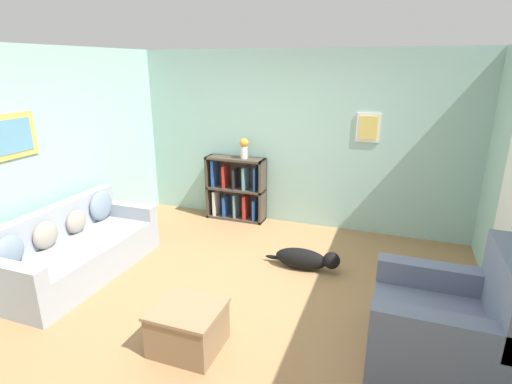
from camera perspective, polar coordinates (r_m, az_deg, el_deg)
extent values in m
plane|color=#997047|center=(4.48, -1.80, -14.41)|extent=(14.00, 14.00, 0.00)
cube|color=#93BCB2|center=(6.03, 6.05, 7.36)|extent=(5.60, 0.10, 2.60)
cube|color=silver|center=(5.78, 15.76, 8.84)|extent=(0.32, 0.02, 0.40)
cube|color=#DBBC56|center=(5.76, 15.75, 8.83)|extent=(0.24, 0.01, 0.32)
cube|color=#93BCB2|center=(5.41, -28.00, 4.13)|extent=(0.10, 5.00, 2.60)
cube|color=gold|center=(5.05, -31.40, 6.83)|extent=(0.02, 0.56, 0.48)
cube|color=#568EAD|center=(5.04, -31.31, 6.83)|extent=(0.01, 0.44, 0.36)
cube|color=white|center=(4.55, 32.44, -2.49)|extent=(0.02, 0.84, 2.05)
cube|color=#9399A3|center=(5.20, -23.73, -8.67)|extent=(0.85, 1.96, 0.40)
cube|color=#9399A3|center=(5.29, -27.02, -4.00)|extent=(0.16, 1.96, 0.40)
cube|color=#9399A3|center=(4.56, -31.93, -9.70)|extent=(0.85, 0.16, 0.18)
cube|color=#9399A3|center=(5.71, -18.00, -2.48)|extent=(0.85, 0.16, 0.18)
ellipsoid|color=slate|center=(4.81, -31.83, -7.25)|extent=(0.14, 0.34, 0.34)
ellipsoid|color=gray|center=(5.08, -27.86, -5.47)|extent=(0.14, 0.32, 0.32)
ellipsoid|color=gray|center=(5.37, -24.32, -3.91)|extent=(0.14, 0.29, 0.29)
ellipsoid|color=slate|center=(5.66, -21.24, -1.84)|extent=(0.14, 0.40, 0.40)
cube|color=#42382D|center=(6.50, -6.58, 0.87)|extent=(0.04, 0.28, 1.00)
cube|color=#42382D|center=(6.17, 0.94, 0.04)|extent=(0.04, 0.28, 1.00)
cube|color=#42382D|center=(6.44, -2.47, 0.80)|extent=(0.94, 0.02, 1.00)
cube|color=#42382D|center=(6.48, -2.86, -3.62)|extent=(0.94, 0.28, 0.04)
cube|color=#42382D|center=(6.32, -2.92, 0.46)|extent=(0.94, 0.28, 0.04)
cube|color=#42382D|center=(6.19, -2.99, 4.74)|extent=(0.94, 0.28, 0.04)
cube|color=silver|center=(6.53, -5.70, -1.56)|extent=(0.04, 0.21, 0.42)
cube|color=#234C9E|center=(6.39, -5.93, 2.73)|extent=(0.04, 0.21, 0.42)
cube|color=#234C9E|center=(6.48, -4.32, -2.05)|extent=(0.04, 0.21, 0.34)
cube|color=#B22823|center=(6.32, -4.39, 2.26)|extent=(0.04, 0.21, 0.35)
cube|color=#60939E|center=(6.40, -2.86, -2.01)|extent=(0.03, 0.21, 0.40)
cube|color=black|center=(6.26, -2.95, 1.95)|extent=(0.04, 0.21, 0.31)
cube|color=#B22823|center=(6.34, -1.45, -2.18)|extent=(0.05, 0.21, 0.40)
cube|color=#60939E|center=(6.19, -1.54, 1.97)|extent=(0.04, 0.21, 0.35)
cube|color=#234C9E|center=(6.29, -0.08, -2.59)|extent=(0.04, 0.21, 0.34)
cube|color=#234C9E|center=(6.13, 0.03, 1.92)|extent=(0.03, 0.21, 0.37)
cube|color=slate|center=(3.82, 24.26, -18.31)|extent=(1.05, 1.00, 0.47)
cube|color=slate|center=(3.63, 32.27, -11.84)|extent=(0.18, 1.00, 0.59)
cube|color=slate|center=(3.30, 25.47, -17.53)|extent=(1.05, 0.18, 0.22)
cube|color=slate|center=(4.00, 24.56, -10.90)|extent=(1.05, 0.18, 0.22)
cube|color=#846647|center=(3.71, -9.69, -18.55)|extent=(0.57, 0.52, 0.41)
cube|color=#8F6E4D|center=(3.61, -9.85, -16.14)|extent=(0.59, 0.54, 0.03)
ellipsoid|color=black|center=(4.95, 6.45, -9.44)|extent=(0.64, 0.23, 0.26)
sphere|color=black|center=(4.87, 10.74, -9.59)|extent=(0.20, 0.20, 0.20)
ellipsoid|color=black|center=(5.10, 2.46, -9.29)|extent=(0.20, 0.05, 0.05)
cylinder|color=silver|center=(6.11, -1.71, 5.66)|extent=(0.10, 0.10, 0.19)
sphere|color=orange|center=(6.08, -1.72, 7.06)|extent=(0.14, 0.14, 0.14)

